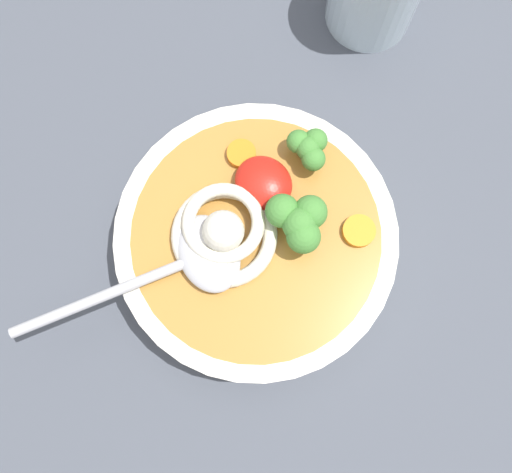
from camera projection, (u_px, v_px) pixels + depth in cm
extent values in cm
cube|color=#474C56|center=(262.00, 282.00, 50.74)|extent=(106.12, 106.12, 3.76)
cylinder|color=silver|center=(256.00, 243.00, 47.13)|extent=(21.31, 21.31, 4.71)
cylinder|color=#B27A33|center=(256.00, 242.00, 46.94)|extent=(18.76, 18.76, 4.34)
torus|color=silver|center=(226.00, 234.00, 44.31)|extent=(7.84, 7.84, 1.08)
torus|color=silver|center=(223.00, 223.00, 43.59)|extent=(8.40, 8.40, 0.97)
sphere|color=silver|center=(225.00, 229.00, 42.94)|extent=(3.04, 3.04, 3.04)
ellipsoid|color=#B7B7BC|center=(209.00, 253.00, 43.74)|extent=(7.33, 6.60, 1.60)
cylinder|color=#B7B7BC|center=(111.00, 293.00, 43.14)|extent=(7.34, 13.81, 0.80)
ellipsoid|color=red|center=(263.00, 183.00, 44.64)|extent=(4.46, 4.01, 2.00)
cylinder|color=#7A9E60|center=(306.00, 155.00, 45.64)|extent=(0.91, 0.91, 0.98)
sphere|color=#478938|center=(308.00, 148.00, 44.29)|extent=(1.79, 1.79, 1.79)
sphere|color=#478938|center=(298.00, 142.00, 44.57)|extent=(1.79, 1.79, 1.79)
sphere|color=#478938|center=(313.00, 159.00, 44.20)|extent=(1.79, 1.79, 1.79)
sphere|color=#478938|center=(316.00, 140.00, 44.55)|extent=(1.79, 1.79, 1.79)
cylinder|color=#7A9E60|center=(294.00, 227.00, 44.28)|extent=(1.26, 1.26, 1.35)
sphere|color=#478938|center=(296.00, 221.00, 42.41)|extent=(2.47, 2.47, 2.47)
sphere|color=#478938|center=(282.00, 211.00, 42.80)|extent=(2.47, 2.47, 2.47)
sphere|color=#478938|center=(304.00, 237.00, 42.30)|extent=(2.47, 2.47, 2.47)
sphere|color=#478938|center=(307.00, 209.00, 42.78)|extent=(2.47, 2.47, 2.47)
cylinder|color=orange|center=(359.00, 231.00, 44.60)|extent=(2.45, 2.45, 0.60)
cylinder|color=orange|center=(241.00, 154.00, 45.84)|extent=(2.22, 2.22, 0.64)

